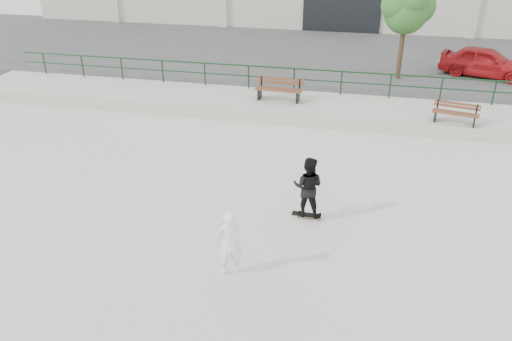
% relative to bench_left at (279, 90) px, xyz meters
% --- Properties ---
extents(ground, '(120.00, 120.00, 0.00)m').
position_rel_bench_left_xyz_m(ground, '(1.41, -9.55, -0.94)').
color(ground, silver).
rests_on(ground, ground).
extents(ledge, '(30.00, 3.00, 0.50)m').
position_rel_bench_left_xyz_m(ledge, '(1.41, -0.05, -0.69)').
color(ledge, '#B0ADA1').
rests_on(ledge, ground).
extents(parking_strip, '(60.00, 14.00, 0.50)m').
position_rel_bench_left_xyz_m(parking_strip, '(1.41, 8.45, -0.69)').
color(parking_strip, '#3D3D3D').
rests_on(parking_strip, ground).
extents(railing, '(28.00, 0.06, 1.03)m').
position_rel_bench_left_xyz_m(railing, '(1.41, 1.25, 0.30)').
color(railing, '#14381A').
rests_on(railing, ledge).
extents(bench_left, '(1.95, 0.65, 0.89)m').
position_rel_bench_left_xyz_m(bench_left, '(0.00, 0.00, 0.00)').
color(bench_left, brown).
rests_on(bench_left, ledge).
extents(bench_right, '(1.67, 0.79, 0.74)m').
position_rel_bench_left_xyz_m(bench_right, '(6.72, -1.09, -0.07)').
color(bench_right, brown).
rests_on(bench_right, ledge).
extents(tree, '(2.39, 2.13, 4.25)m').
position_rel_bench_left_xyz_m(tree, '(4.86, 4.33, 2.75)').
color(tree, '#4F3C27').
rests_on(tree, parking_strip).
extents(red_car, '(4.32, 2.79, 1.37)m').
position_rel_bench_left_xyz_m(red_car, '(8.76, 5.52, 0.25)').
color(red_car, '#AB1518').
rests_on(red_car, parking_strip).
extents(skateboard, '(0.78, 0.22, 0.09)m').
position_rel_bench_left_xyz_m(skateboard, '(2.24, -7.93, -0.87)').
color(skateboard, black).
rests_on(skateboard, ground).
extents(standing_skater, '(0.87, 0.71, 1.67)m').
position_rel_bench_left_xyz_m(standing_skater, '(2.24, -7.93, -0.01)').
color(standing_skater, black).
rests_on(standing_skater, skateboard).
extents(seated_skater, '(0.70, 0.62, 1.60)m').
position_rel_bench_left_xyz_m(seated_skater, '(0.86, -10.64, -0.14)').
color(seated_skater, white).
rests_on(seated_skater, ground).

